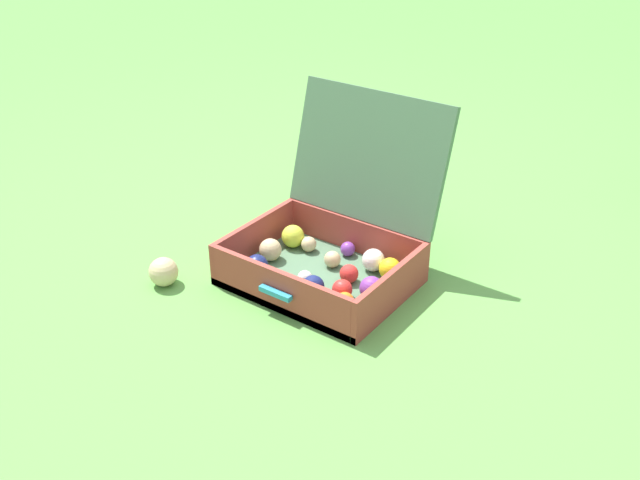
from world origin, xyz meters
TOP-DOWN VIEW (x-y plane):
  - ground_plane at (0.00, 0.00)m, footprint 16.00×16.00m
  - open_suitcase at (0.00, 0.00)m, footprint 0.54×0.56m
  - stray_ball_on_grass at (-0.39, -0.36)m, footprint 0.09×0.09m

SIDE VIEW (x-z plane):
  - ground_plane at x=0.00m, z-range 0.00..0.00m
  - stray_ball_on_grass at x=-0.39m, z-range 0.00..0.09m
  - open_suitcase at x=0.00m, z-range -0.16..0.39m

